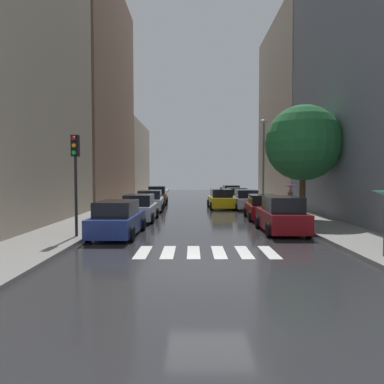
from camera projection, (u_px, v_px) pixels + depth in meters
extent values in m
cube|color=#2B2B2D|center=(198.00, 204.00, 34.60)|extent=(28.00, 72.00, 0.04)
cube|color=gray|center=(130.00, 203.00, 34.60)|extent=(3.00, 72.00, 0.15)
cube|color=gray|center=(265.00, 203.00, 34.59)|extent=(3.00, 72.00, 0.15)
cube|color=silver|center=(143.00, 252.00, 12.78)|extent=(0.45, 2.20, 0.01)
cube|color=silver|center=(169.00, 252.00, 12.78)|extent=(0.45, 2.20, 0.01)
cube|color=silver|center=(194.00, 252.00, 12.78)|extent=(0.45, 2.20, 0.01)
cube|color=silver|center=(219.00, 252.00, 12.78)|extent=(0.45, 2.20, 0.01)
cube|color=silver|center=(244.00, 252.00, 12.77)|extent=(0.45, 2.20, 0.01)
cube|color=silver|center=(270.00, 252.00, 12.77)|extent=(0.45, 2.20, 0.01)
cube|color=#8C6B56|center=(90.00, 93.00, 36.73)|extent=(6.00, 18.67, 22.41)
cube|color=#B2A38C|center=(124.00, 159.00, 54.81)|extent=(6.00, 16.46, 10.58)
cube|color=#B2A38C|center=(300.00, 113.00, 38.11)|extent=(6.00, 15.15, 18.95)
cube|color=navy|center=(118.00, 223.00, 16.39)|extent=(1.88, 4.73, 0.78)
cube|color=black|center=(117.00, 208.00, 16.13)|extent=(1.63, 2.61, 0.64)
cylinder|color=black|center=(107.00, 224.00, 17.97)|extent=(0.23, 0.64, 0.64)
cylinder|color=black|center=(143.00, 224.00, 17.94)|extent=(0.23, 0.64, 0.64)
cylinder|color=black|center=(89.00, 234.00, 14.87)|extent=(0.23, 0.64, 0.64)
cylinder|color=black|center=(132.00, 234.00, 14.84)|extent=(0.23, 0.64, 0.64)
cube|color=#B2B7BF|center=(140.00, 211.00, 21.89)|extent=(1.81, 4.23, 0.79)
cube|color=black|center=(139.00, 200.00, 21.65)|extent=(1.59, 2.33, 0.64)
cylinder|color=black|center=(129.00, 213.00, 23.30)|extent=(0.22, 0.64, 0.64)
cylinder|color=black|center=(157.00, 213.00, 23.29)|extent=(0.22, 0.64, 0.64)
cylinder|color=black|center=(121.00, 218.00, 20.51)|extent=(0.22, 0.64, 0.64)
cylinder|color=black|center=(152.00, 218.00, 20.51)|extent=(0.22, 0.64, 0.64)
cube|color=#B2B7BF|center=(151.00, 203.00, 28.45)|extent=(2.12, 4.87, 0.78)
cube|color=black|center=(150.00, 194.00, 28.18)|extent=(1.80, 2.70, 0.64)
cylinder|color=black|center=(141.00, 205.00, 30.00)|extent=(0.25, 0.65, 0.64)
cylinder|color=black|center=(164.00, 205.00, 30.08)|extent=(0.25, 0.65, 0.64)
cylinder|color=black|center=(136.00, 208.00, 26.85)|extent=(0.25, 0.65, 0.64)
cylinder|color=black|center=(162.00, 208.00, 26.92)|extent=(0.25, 0.65, 0.64)
cube|color=brown|center=(158.00, 198.00, 35.10)|extent=(1.97, 4.78, 0.86)
cube|color=black|center=(158.00, 190.00, 34.83)|extent=(1.66, 2.66, 0.70)
cylinder|color=black|center=(150.00, 200.00, 36.62)|extent=(0.25, 0.65, 0.64)
cylinder|color=black|center=(167.00, 199.00, 36.70)|extent=(0.25, 0.65, 0.64)
cylinder|color=black|center=(147.00, 202.00, 33.52)|extent=(0.25, 0.65, 0.64)
cylinder|color=black|center=(166.00, 202.00, 33.60)|extent=(0.25, 0.65, 0.64)
cube|color=maroon|center=(282.00, 220.00, 17.28)|extent=(1.82, 4.28, 0.86)
cube|color=black|center=(283.00, 204.00, 17.03)|extent=(1.59, 2.36, 0.71)
cylinder|color=black|center=(258.00, 222.00, 18.70)|extent=(0.23, 0.64, 0.64)
cylinder|color=black|center=(292.00, 222.00, 18.68)|extent=(0.23, 0.64, 0.64)
cylinder|color=black|center=(269.00, 230.00, 15.90)|extent=(0.23, 0.64, 0.64)
cylinder|color=black|center=(309.00, 230.00, 15.88)|extent=(0.23, 0.64, 0.64)
cube|color=maroon|center=(262.00, 210.00, 22.75)|extent=(2.01, 4.37, 0.76)
cube|color=black|center=(263.00, 200.00, 22.51)|extent=(1.70, 2.43, 0.62)
cylinder|color=black|center=(246.00, 212.00, 24.22)|extent=(0.25, 0.65, 0.64)
cylinder|color=black|center=(273.00, 212.00, 24.13)|extent=(0.25, 0.65, 0.64)
cylinder|color=black|center=(251.00, 216.00, 21.39)|extent=(0.25, 0.65, 0.64)
cylinder|color=black|center=(281.00, 216.00, 21.31)|extent=(0.25, 0.65, 0.64)
cube|color=#B2B7BF|center=(246.00, 202.00, 29.48)|extent=(1.82, 4.45, 0.79)
cube|color=black|center=(246.00, 194.00, 29.22)|extent=(1.60, 2.45, 0.64)
cylinder|color=black|center=(233.00, 204.00, 30.96)|extent=(0.22, 0.64, 0.64)
cylinder|color=black|center=(254.00, 204.00, 30.95)|extent=(0.22, 0.64, 0.64)
cylinder|color=black|center=(237.00, 207.00, 28.03)|extent=(0.22, 0.64, 0.64)
cylinder|color=black|center=(260.00, 207.00, 28.02)|extent=(0.22, 0.64, 0.64)
cube|color=black|center=(237.00, 198.00, 34.96)|extent=(1.98, 4.15, 0.77)
cube|color=black|center=(237.00, 191.00, 34.72)|extent=(1.73, 2.29, 0.63)
cylinder|color=black|center=(225.00, 200.00, 36.32)|extent=(0.22, 0.64, 0.64)
cylinder|color=black|center=(244.00, 200.00, 36.33)|extent=(0.22, 0.64, 0.64)
cylinder|color=black|center=(228.00, 202.00, 33.60)|extent=(0.22, 0.64, 0.64)
cylinder|color=black|center=(249.00, 202.00, 33.61)|extent=(0.22, 0.64, 0.64)
cube|color=#B2B7BF|center=(231.00, 195.00, 40.28)|extent=(2.02, 4.16, 0.83)
cube|color=black|center=(231.00, 188.00, 40.04)|extent=(1.72, 2.31, 0.68)
cylinder|color=black|center=(221.00, 197.00, 41.59)|extent=(0.25, 0.65, 0.64)
cylinder|color=black|center=(237.00, 197.00, 41.67)|extent=(0.25, 0.65, 0.64)
cylinder|color=black|center=(224.00, 198.00, 38.91)|extent=(0.25, 0.65, 0.64)
cylinder|color=black|center=(241.00, 198.00, 38.99)|extent=(0.25, 0.65, 0.64)
cube|color=yellow|center=(221.00, 201.00, 30.23)|extent=(1.99, 4.65, 0.80)
cube|color=black|center=(221.00, 193.00, 29.97)|extent=(1.70, 2.58, 0.65)
cube|color=#F2EDCC|center=(221.00, 188.00, 29.95)|extent=(0.21, 0.37, 0.18)
cylinder|color=black|center=(209.00, 203.00, 31.73)|extent=(0.24, 0.65, 0.64)
cylinder|color=black|center=(230.00, 203.00, 31.78)|extent=(0.24, 0.65, 0.64)
cylinder|color=black|center=(212.00, 206.00, 28.70)|extent=(0.24, 0.65, 0.64)
cylinder|color=black|center=(235.00, 206.00, 28.75)|extent=(0.24, 0.65, 0.64)
cylinder|color=black|center=(290.00, 207.00, 25.12)|extent=(0.28, 0.28, 0.80)
cylinder|color=brown|center=(291.00, 197.00, 25.08)|extent=(0.36, 0.36, 0.63)
sphere|color=tan|center=(291.00, 191.00, 25.06)|extent=(0.25, 0.25, 0.25)
cone|color=#8C1E8C|center=(291.00, 186.00, 25.05)|extent=(1.06, 1.06, 0.20)
cylinder|color=#333338|center=(291.00, 192.00, 25.07)|extent=(0.02, 0.02, 0.73)
cylinder|color=#513823|center=(303.00, 197.00, 21.54)|extent=(0.36, 0.36, 2.63)
sphere|color=#236934|center=(303.00, 143.00, 21.40)|extent=(4.51, 4.51, 4.51)
cylinder|color=black|center=(76.00, 196.00, 15.27)|extent=(0.12, 0.12, 3.40)
cube|color=black|center=(76.00, 146.00, 15.17)|extent=(0.30, 0.30, 0.90)
sphere|color=red|center=(74.00, 138.00, 14.98)|extent=(0.18, 0.18, 0.18)
sphere|color=#F2A519|center=(74.00, 145.00, 14.99)|extent=(0.18, 0.18, 0.18)
sphere|color=green|center=(74.00, 153.00, 15.00)|extent=(0.18, 0.18, 0.18)
cylinder|color=#595B60|center=(264.00, 165.00, 30.36)|extent=(0.16, 0.16, 7.04)
ellipsoid|color=beige|center=(264.00, 121.00, 30.20)|extent=(0.60, 0.28, 0.24)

